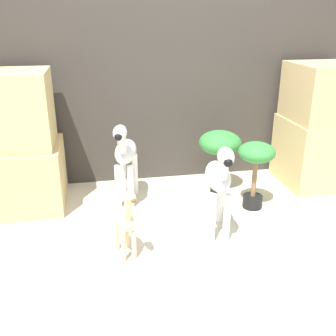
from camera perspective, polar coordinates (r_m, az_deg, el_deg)
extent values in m
plane|color=beige|center=(2.79, 6.09, -12.00)|extent=(14.00, 14.00, 0.00)
cube|color=#38332D|center=(3.73, 0.45, 14.83)|extent=(6.40, 0.08, 2.20)
cube|color=tan|center=(3.50, -19.76, -1.05)|extent=(0.59, 0.64, 0.53)
cube|color=#D1B775|center=(3.34, -20.97, 7.94)|extent=(0.51, 0.55, 0.60)
cube|color=#D1B775|center=(3.99, 20.54, 2.24)|extent=(0.59, 0.64, 0.62)
cube|color=tan|center=(3.85, 21.63, 10.19)|extent=(0.56, 0.60, 0.51)
cylinder|color=white|center=(2.82, 8.53, -7.25)|extent=(0.05, 0.05, 0.38)
cylinder|color=white|center=(2.80, 6.42, -7.33)|extent=(0.05, 0.05, 0.38)
cylinder|color=white|center=(3.07, 7.53, -4.62)|extent=(0.05, 0.05, 0.38)
cylinder|color=white|center=(3.06, 5.60, -4.67)|extent=(0.05, 0.05, 0.38)
ellipsoid|color=white|center=(2.82, 7.24, -1.16)|extent=(0.23, 0.44, 0.17)
cylinder|color=white|center=(2.61, 8.01, 0.14)|extent=(0.09, 0.14, 0.23)
ellipsoid|color=white|center=(2.51, 8.39, 1.65)|extent=(0.13, 0.21, 0.12)
sphere|color=black|center=(2.44, 8.72, 0.79)|extent=(0.06, 0.06, 0.06)
cube|color=black|center=(2.61, 8.02, 0.36)|extent=(0.03, 0.09, 0.19)
cylinder|color=white|center=(3.28, -5.44, -2.80)|extent=(0.05, 0.05, 0.38)
cylinder|color=white|center=(3.29, -7.24, -2.76)|extent=(0.05, 0.05, 0.38)
cylinder|color=white|center=(3.55, -4.81, -0.84)|extent=(0.05, 0.05, 0.38)
cylinder|color=white|center=(3.56, -6.48, -0.81)|extent=(0.05, 0.05, 0.38)
ellipsoid|color=white|center=(3.32, -6.15, 2.41)|extent=(0.26, 0.45, 0.17)
cylinder|color=white|center=(3.11, -6.72, 3.74)|extent=(0.10, 0.15, 0.23)
ellipsoid|color=white|center=(3.02, -7.00, 5.11)|extent=(0.15, 0.21, 0.12)
sphere|color=black|center=(2.95, -7.24, 4.49)|extent=(0.06, 0.06, 0.06)
cube|color=black|center=(3.11, -6.73, 3.93)|extent=(0.04, 0.09, 0.19)
cylinder|color=beige|center=(2.66, -4.96, -11.11)|extent=(0.03, 0.03, 0.21)
cylinder|color=beige|center=(2.64, -6.48, -11.40)|extent=(0.03, 0.03, 0.21)
cylinder|color=beige|center=(2.79, -5.96, -9.49)|extent=(0.03, 0.03, 0.21)
cylinder|color=beige|center=(2.77, -7.41, -9.76)|extent=(0.03, 0.03, 0.21)
ellipsoid|color=beige|center=(2.63, -6.34, -7.55)|extent=(0.16, 0.24, 0.12)
cylinder|color=beige|center=(2.49, -5.85, -5.71)|extent=(0.08, 0.13, 0.24)
ellipsoid|color=beige|center=(2.38, -5.42, -4.16)|extent=(0.08, 0.11, 0.06)
sphere|color=brown|center=(2.34, -5.09, -4.71)|extent=(0.03, 0.03, 0.03)
cylinder|color=black|center=(3.68, 7.25, -2.31)|extent=(0.18, 0.18, 0.11)
cylinder|color=brown|center=(3.62, 7.38, 0.28)|extent=(0.05, 0.05, 0.24)
ellipsoid|color=#337F38|center=(3.54, 7.55, 3.69)|extent=(0.38, 0.38, 0.21)
cylinder|color=black|center=(3.41, 12.15, -4.75)|extent=(0.17, 0.17, 0.11)
cylinder|color=brown|center=(3.33, 12.42, -1.57)|extent=(0.04, 0.04, 0.30)
ellipsoid|color=#337F38|center=(3.24, 12.75, 2.24)|extent=(0.30, 0.30, 0.16)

